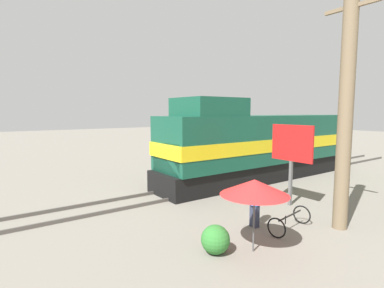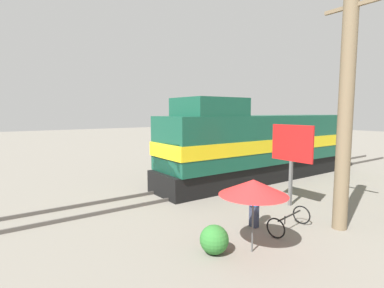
# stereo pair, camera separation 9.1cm
# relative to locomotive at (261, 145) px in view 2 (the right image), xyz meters

# --- Properties ---
(ground_plane) EXTENTS (120.00, 120.00, 0.00)m
(ground_plane) POSITION_rel_locomotive_xyz_m (0.00, -5.57, -2.08)
(ground_plane) COLOR slate
(rail_near) EXTENTS (0.08, 40.91, 0.15)m
(rail_near) POSITION_rel_locomotive_xyz_m (-0.72, -5.57, -2.01)
(rail_near) COLOR #4C4742
(rail_near) RESTS_ON ground_plane
(rail_far) EXTENTS (0.08, 40.91, 0.15)m
(rail_far) POSITION_rel_locomotive_xyz_m (0.72, -5.57, -2.01)
(rail_far) COLOR #4C4742
(rail_far) RESTS_ON ground_plane
(locomotive) EXTENTS (2.98, 14.74, 4.80)m
(locomotive) POSITION_rel_locomotive_xyz_m (0.00, 0.00, 0.00)
(locomotive) COLOR black
(locomotive) RESTS_ON ground_plane
(utility_pole) EXTENTS (1.80, 0.49, 8.52)m
(utility_pole) POSITION_rel_locomotive_xyz_m (6.96, -3.67, 2.22)
(utility_pole) COLOR #726047
(utility_pole) RESTS_ON ground_plane
(vendor_umbrella) EXTENTS (2.00, 2.00, 2.15)m
(vendor_umbrella) POSITION_rel_locomotive_xyz_m (6.43, -7.48, -0.16)
(vendor_umbrella) COLOR #4C4C4C
(vendor_umbrella) RESTS_ON ground_plane
(billboard_sign) EXTENTS (2.04, 0.12, 3.53)m
(billboard_sign) POSITION_rel_locomotive_xyz_m (4.32, -2.91, 0.49)
(billboard_sign) COLOR #595959
(billboard_sign) RESTS_ON ground_plane
(shrub_cluster) EXTENTS (0.84, 0.84, 0.84)m
(shrub_cluster) POSITION_rel_locomotive_xyz_m (5.89, -8.48, -1.66)
(shrub_cluster) COLOR #2D722D
(shrub_cluster) RESTS_ON ground_plane
(person_bystander) EXTENTS (0.34, 0.34, 1.66)m
(person_bystander) POSITION_rel_locomotive_xyz_m (5.14, -6.03, -1.18)
(person_bystander) COLOR #2D3347
(person_bystander) RESTS_ON ground_plane
(bicycle) EXTENTS (0.96, 1.94, 0.67)m
(bicycle) POSITION_rel_locomotive_xyz_m (6.07, -5.29, -1.73)
(bicycle) COLOR black
(bicycle) RESTS_ON ground_plane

